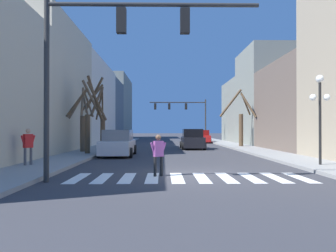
# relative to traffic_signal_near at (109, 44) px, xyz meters

# --- Properties ---
(ground_plane) EXTENTS (240.00, 240.00, 0.00)m
(ground_plane) POSITION_rel_traffic_signal_near_xyz_m (2.78, 1.73, -4.65)
(ground_plane) COLOR #38383D
(sidewalk_left) EXTENTS (2.60, 90.00, 0.15)m
(sidewalk_left) POSITION_rel_traffic_signal_near_xyz_m (-3.64, 1.73, -4.58)
(sidewalk_left) COLOR gray
(sidewalk_left) RESTS_ON ground_plane
(building_row_left) EXTENTS (6.00, 65.05, 11.78)m
(building_row_left) POSITION_rel_traffic_signal_near_xyz_m (-7.94, 30.31, 0.33)
(building_row_left) COLOR #BCB299
(building_row_left) RESTS_ON ground_plane
(building_row_right) EXTENTS (6.00, 41.39, 10.39)m
(building_row_right) POSITION_rel_traffic_signal_near_xyz_m (13.49, 15.65, -0.00)
(building_row_right) COLOR tan
(building_row_right) RESTS_ON ground_plane
(crosswalk_stripes) EXTENTS (8.55, 2.60, 0.01)m
(crosswalk_stripes) POSITION_rel_traffic_signal_near_xyz_m (2.78, 0.91, -4.65)
(crosswalk_stripes) COLOR white
(crosswalk_stripes) RESTS_ON ground_plane
(traffic_signal_near) EXTENTS (7.23, 0.28, 6.38)m
(traffic_signal_near) POSITION_rel_traffic_signal_near_xyz_m (0.00, 0.00, 0.00)
(traffic_signal_near) COLOR #2D2D2D
(traffic_signal_near) RESTS_ON ground_plane
(traffic_signal_far) EXTENTS (7.71, 0.28, 5.79)m
(traffic_signal_far) POSITION_rel_traffic_signal_near_xyz_m (4.69, 33.45, -0.31)
(traffic_signal_far) COLOR #2D2D2D
(traffic_signal_far) RESTS_ON ground_plane
(street_lamp_right_corner) EXTENTS (0.95, 0.36, 4.11)m
(street_lamp_right_corner) POSITION_rel_traffic_signal_near_xyz_m (9.02, 3.87, -1.58)
(street_lamp_right_corner) COLOR black
(street_lamp_right_corner) RESTS_ON sidewalk_right
(car_parked_right_mid) EXTENTS (2.08, 4.25, 1.78)m
(car_parked_right_mid) POSITION_rel_traffic_signal_near_xyz_m (4.44, 17.98, -3.83)
(car_parked_right_mid) COLOR black
(car_parked_right_mid) RESTS_ON ground_plane
(car_driving_toward_lane) EXTENTS (2.15, 4.83, 1.72)m
(car_driving_toward_lane) POSITION_rel_traffic_signal_near_xyz_m (-1.14, 10.66, -3.85)
(car_driving_toward_lane) COLOR silver
(car_driving_toward_lane) RESTS_ON ground_plane
(car_parked_left_near) EXTENTS (2.02, 4.35, 1.64)m
(car_parked_left_near) POSITION_rel_traffic_signal_near_xyz_m (6.76, 30.53, -3.88)
(car_parked_left_near) COLOR red
(car_parked_left_near) RESTS_ON ground_plane
(pedestrian_on_right_sidewalk) EXTENTS (0.63, 0.39, 1.57)m
(pedestrian_on_right_sidewalk) POSITION_rel_traffic_signal_near_xyz_m (1.64, 1.34, -3.72)
(pedestrian_on_right_sidewalk) COLOR black
(pedestrian_on_right_sidewalk) RESTS_ON ground_plane
(pedestrian_on_left_sidewalk) EXTENTS (0.50, 0.62, 1.65)m
(pedestrian_on_left_sidewalk) POSITION_rel_traffic_signal_near_xyz_m (-4.29, 3.89, -3.52)
(pedestrian_on_left_sidewalk) COLOR #4C4C51
(pedestrian_on_left_sidewalk) RESTS_ON sidewalk_left
(street_tree_right_near) EXTENTS (2.65, 1.79, 5.26)m
(street_tree_right_near) POSITION_rel_traffic_signal_near_xyz_m (-3.20, 11.21, -2.12)
(street_tree_right_near) COLOR brown
(street_tree_right_near) RESTS_ON sidewalk_left
(street_tree_left_near) EXTENTS (3.30, 1.60, 5.43)m
(street_tree_left_near) POSITION_rel_traffic_signal_near_xyz_m (9.18, 19.84, -2.03)
(street_tree_left_near) COLOR brown
(street_tree_left_near) RESTS_ON sidewalk_right
(street_tree_left_far) EXTENTS (2.24, 2.37, 5.20)m
(street_tree_left_far) POSITION_rel_traffic_signal_near_xyz_m (-3.87, 12.66, -2.10)
(street_tree_left_far) COLOR brown
(street_tree_left_far) RESTS_ON sidewalk_left
(street_tree_left_mid) EXTENTS (2.22, 3.14, 6.10)m
(street_tree_left_mid) POSITION_rel_traffic_signal_near_xyz_m (-3.69, 17.08, -1.65)
(street_tree_left_mid) COLOR brown
(street_tree_left_mid) RESTS_ON sidewalk_left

